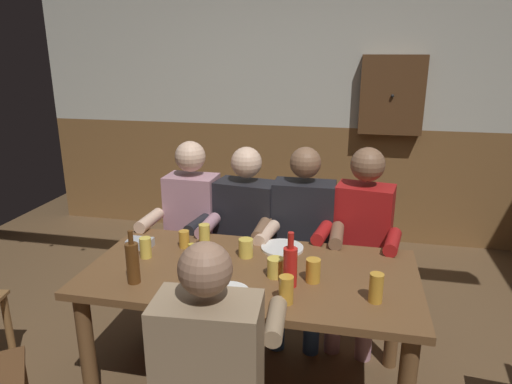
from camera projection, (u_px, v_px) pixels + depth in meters
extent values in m
cube|color=beige|center=(307.00, 41.00, 4.29)|extent=(5.34, 0.12, 1.58)
cube|color=brown|center=(302.00, 180.00, 4.69)|extent=(5.34, 0.12, 1.12)
cube|color=brown|center=(251.00, 273.00, 2.43)|extent=(1.72, 0.86, 0.04)
cylinder|color=brown|center=(88.00, 354.00, 2.37)|extent=(0.08, 0.08, 0.69)
cylinder|color=brown|center=(147.00, 288.00, 3.02)|extent=(0.08, 0.08, 0.69)
cylinder|color=brown|center=(394.00, 315.00, 2.71)|extent=(0.08, 0.08, 0.69)
cube|color=#B78493|center=(193.00, 214.00, 3.22)|extent=(0.35, 0.24, 0.55)
sphere|color=beige|center=(190.00, 156.00, 3.10)|extent=(0.21, 0.21, 0.21)
cylinder|color=#AD1919|center=(200.00, 257.00, 3.16)|extent=(0.14, 0.38, 0.13)
cylinder|color=#AD1919|center=(175.00, 254.00, 3.20)|extent=(0.14, 0.38, 0.13)
cylinder|color=#AD1919|center=(192.00, 305.00, 3.06)|extent=(0.10, 0.10, 0.42)
cylinder|color=#AD1919|center=(166.00, 302.00, 3.10)|extent=(0.10, 0.10, 0.42)
cylinder|color=#B78493|center=(208.00, 226.00, 2.93)|extent=(0.09, 0.28, 0.08)
cylinder|color=beige|center=(149.00, 220.00, 3.02)|extent=(0.09, 0.28, 0.08)
cube|color=black|center=(247.00, 219.00, 3.15)|extent=(0.43, 0.28, 0.53)
sphere|color=beige|center=(246.00, 162.00, 3.03)|extent=(0.20, 0.20, 0.20)
cylinder|color=#6B2D66|center=(254.00, 264.00, 3.04)|extent=(0.19, 0.44, 0.13)
cylinder|color=#6B2D66|center=(223.00, 259.00, 3.12)|extent=(0.19, 0.44, 0.13)
cylinder|color=#6B2D66|center=(242.00, 317.00, 2.93)|extent=(0.10, 0.10, 0.42)
cylinder|color=#6B2D66|center=(210.00, 310.00, 3.01)|extent=(0.10, 0.10, 0.42)
cylinder|color=beige|center=(267.00, 234.00, 2.83)|extent=(0.12, 0.29, 0.08)
cylinder|color=black|center=(199.00, 224.00, 2.99)|extent=(0.12, 0.29, 0.08)
cube|color=black|center=(303.00, 222.00, 3.07)|extent=(0.40, 0.22, 0.55)
sphere|color=brown|center=(305.00, 163.00, 2.95)|extent=(0.20, 0.20, 0.20)
cylinder|color=#2D4C84|center=(316.00, 269.00, 2.98)|extent=(0.13, 0.41, 0.13)
cylinder|color=#2D4C84|center=(283.00, 265.00, 3.03)|extent=(0.13, 0.41, 0.13)
cylinder|color=#2D4C84|center=(312.00, 323.00, 2.87)|extent=(0.10, 0.10, 0.42)
cylinder|color=#2D4C84|center=(277.00, 318.00, 2.92)|extent=(0.10, 0.10, 0.42)
cylinder|color=brown|center=(337.00, 235.00, 2.78)|extent=(0.08, 0.28, 0.08)
cylinder|color=brown|center=(262.00, 229.00, 2.87)|extent=(0.08, 0.28, 0.08)
cube|color=#AD1919|center=(363.00, 227.00, 2.99)|extent=(0.39, 0.28, 0.55)
sphere|color=brown|center=(368.00, 164.00, 2.87)|extent=(0.21, 0.21, 0.21)
cylinder|color=#B78493|center=(373.00, 274.00, 2.91)|extent=(0.19, 0.40, 0.13)
cylinder|color=#B78493|center=(342.00, 269.00, 2.98)|extent=(0.19, 0.40, 0.13)
cylinder|color=#B78493|center=(365.00, 328.00, 2.82)|extent=(0.10, 0.10, 0.42)
cylinder|color=#B78493|center=(333.00, 321.00, 2.88)|extent=(0.10, 0.10, 0.42)
cylinder|color=#AD1919|center=(393.00, 242.00, 2.68)|extent=(0.12, 0.29, 0.08)
cylinder|color=#AD1919|center=(323.00, 232.00, 2.83)|extent=(0.12, 0.29, 0.08)
cube|color=#997F60|center=(208.00, 360.00, 1.75)|extent=(0.41, 0.27, 0.50)
sphere|color=#9E755B|center=(205.00, 269.00, 1.64)|extent=(0.20, 0.20, 0.20)
cylinder|color=#997F60|center=(192.00, 384.00, 1.96)|extent=(0.16, 0.39, 0.13)
cylinder|color=#997F60|center=(171.00, 313.00, 2.02)|extent=(0.10, 0.29, 0.08)
cylinder|color=#997F60|center=(276.00, 321.00, 1.96)|extent=(0.10, 0.29, 0.08)
cylinder|color=brown|center=(9.00, 327.00, 2.81)|extent=(0.04, 0.04, 0.44)
cube|color=#B2B7BC|center=(140.00, 243.00, 2.69)|extent=(0.14, 0.10, 0.05)
cylinder|color=white|center=(228.00, 293.00, 2.18)|extent=(0.20, 0.20, 0.01)
cylinder|color=white|center=(282.00, 248.00, 2.67)|extent=(0.24, 0.24, 0.01)
cylinder|color=gold|center=(192.00, 269.00, 2.28)|extent=(0.06, 0.06, 0.15)
cylinder|color=gold|center=(192.00, 249.00, 2.25)|extent=(0.03, 0.03, 0.06)
cylinder|color=red|center=(290.00, 267.00, 2.24)|extent=(0.07, 0.07, 0.20)
cylinder|color=red|center=(291.00, 241.00, 2.19)|extent=(0.03, 0.03, 0.08)
cylinder|color=#593314|center=(133.00, 263.00, 2.26)|extent=(0.06, 0.06, 0.21)
cylinder|color=#593314|center=(131.00, 237.00, 2.22)|extent=(0.02, 0.02, 0.07)
cylinder|color=gold|center=(184.00, 239.00, 2.69)|extent=(0.06, 0.06, 0.10)
cylinder|color=gold|center=(376.00, 288.00, 2.10)|extent=(0.06, 0.06, 0.14)
cylinder|color=#E5C64C|center=(205.00, 236.00, 2.67)|extent=(0.06, 0.06, 0.14)
cylinder|color=#E5C64C|center=(146.00, 248.00, 2.55)|extent=(0.06, 0.06, 0.12)
cylinder|color=#E5C64C|center=(275.00, 268.00, 2.34)|extent=(0.08, 0.08, 0.10)
cylinder|color=gold|center=(286.00, 290.00, 2.09)|extent=(0.07, 0.07, 0.13)
cylinder|color=#E5C64C|center=(246.00, 248.00, 2.57)|extent=(0.08, 0.08, 0.10)
cylinder|color=gold|center=(313.00, 271.00, 2.29)|extent=(0.07, 0.07, 0.12)
cube|color=brown|center=(392.00, 95.00, 4.15)|extent=(0.56, 0.12, 0.70)
sphere|color=black|center=(392.00, 96.00, 4.08)|extent=(0.03, 0.03, 0.03)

